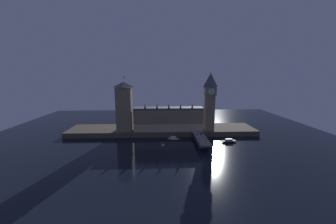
# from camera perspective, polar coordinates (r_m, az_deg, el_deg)

# --- Properties ---
(ground_plane) EXTENTS (400.00, 400.00, 0.00)m
(ground_plane) POSITION_cam_1_polar(r_m,az_deg,el_deg) (213.58, -1.42, -8.52)
(ground_plane) COLOR black
(embankment) EXTENTS (220.00, 42.00, 5.76)m
(embankment) POSITION_cam_1_polar(r_m,az_deg,el_deg) (250.03, -1.57, -5.01)
(embankment) COLOR #4C4438
(embankment) RESTS_ON ground_plane
(parliament_hall) EXTENTS (78.35, 16.84, 31.76)m
(parliament_hall) POSITION_cam_1_polar(r_m,az_deg,el_deg) (236.43, 0.14, -1.89)
(parliament_hall) COLOR #7F7056
(parliament_hall) RESTS_ON embankment
(clock_tower) EXTENTS (12.28, 12.39, 66.64)m
(clock_tower) POSITION_cam_1_polar(r_m,az_deg,el_deg) (237.17, 11.52, 3.34)
(clock_tower) COLOR #7F7056
(clock_tower) RESTS_ON embankment
(victoria_tower) EXTENTS (17.16, 17.16, 61.41)m
(victoria_tower) POSITION_cam_1_polar(r_m,az_deg,el_deg) (238.13, -12.01, 1.55)
(victoria_tower) COLOR #7F7056
(victoria_tower) RESTS_ON embankment
(bridge) EXTENTS (10.83, 46.00, 6.54)m
(bridge) POSITION_cam_1_polar(r_m,az_deg,el_deg) (211.49, 9.19, -7.54)
(bridge) COLOR slate
(bridge) RESTS_ON ground_plane
(car_northbound_lead) EXTENTS (1.91, 4.66, 1.53)m
(car_northbound_lead) POSITION_cam_1_polar(r_m,az_deg,el_deg) (216.32, 8.25, -6.36)
(car_northbound_lead) COLOR white
(car_northbound_lead) RESTS_ON bridge
(car_southbound_lead) EXTENTS (1.86, 4.24, 1.60)m
(car_southbound_lead) POSITION_cam_1_polar(r_m,az_deg,el_deg) (200.52, 10.54, -7.77)
(car_southbound_lead) COLOR yellow
(car_southbound_lead) RESTS_ON bridge
(car_southbound_trail) EXTENTS (2.03, 4.14, 1.50)m
(car_southbound_trail) POSITION_cam_1_polar(r_m,az_deg,el_deg) (222.25, 9.21, -5.94)
(car_southbound_trail) COLOR red
(car_southbound_trail) RESTS_ON bridge
(pedestrian_near_rail) EXTENTS (0.38, 0.38, 1.68)m
(pedestrian_near_rail) POSITION_cam_1_polar(r_m,az_deg,el_deg) (197.27, 8.62, -7.97)
(pedestrian_near_rail) COLOR black
(pedestrian_near_rail) RESTS_ON bridge
(street_lamp_near) EXTENTS (1.34, 0.60, 6.81)m
(street_lamp_near) POSITION_cam_1_polar(r_m,az_deg,el_deg) (194.86, 8.60, -7.16)
(street_lamp_near) COLOR #2D3333
(street_lamp_near) RESTS_ON bridge
(boat_upstream) EXTENTS (13.38, 7.66, 3.68)m
(boat_upstream) POSITION_cam_1_polar(r_m,az_deg,el_deg) (222.22, 1.48, -7.39)
(boat_upstream) COLOR #B2A893
(boat_upstream) RESTS_ON ground_plane
(boat_downstream) EXTENTS (16.82, 6.59, 3.78)m
(boat_downstream) POSITION_cam_1_polar(r_m,az_deg,el_deg) (223.24, 16.49, -7.74)
(boat_downstream) COLOR #1E2842
(boat_downstream) RESTS_ON ground_plane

